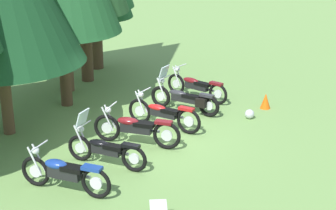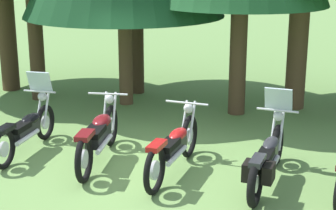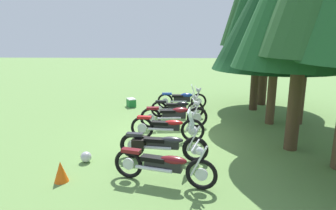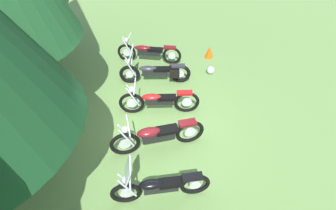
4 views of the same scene
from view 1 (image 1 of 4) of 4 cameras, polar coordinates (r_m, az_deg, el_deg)
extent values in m
plane|color=#6B934C|center=(14.98, -2.20, -3.17)|extent=(80.00, 80.00, 0.00)
torus|color=black|center=(12.55, -13.72, -6.77)|extent=(0.11, 0.72, 0.72)
cylinder|color=silver|center=(12.55, -13.72, -6.77)|extent=(0.06, 0.28, 0.28)
torus|color=black|center=(11.80, -7.55, -8.13)|extent=(0.11, 0.72, 0.72)
cylinder|color=silver|center=(11.80, -7.55, -8.13)|extent=(0.06, 0.28, 0.28)
cube|color=black|center=(12.10, -10.77, -6.95)|extent=(0.26, 0.76, 0.26)
ellipsoid|color=navy|center=(12.14, -11.67, -6.08)|extent=(0.31, 0.55, 0.20)
cube|color=black|center=(11.94, -9.95, -6.57)|extent=(0.29, 0.51, 0.10)
cube|color=navy|center=(11.68, -7.97, -6.57)|extent=(0.23, 0.45, 0.08)
cylinder|color=silver|center=(12.33, -13.83, -5.75)|extent=(0.06, 0.34, 0.65)
cylinder|color=silver|center=(12.45, -13.37, -5.43)|extent=(0.06, 0.34, 0.65)
cylinder|color=silver|center=(12.21, -13.42, -4.22)|extent=(0.67, 0.06, 0.04)
sphere|color=silver|center=(12.30, -13.72, -4.67)|extent=(0.18, 0.18, 0.17)
cylinder|color=silver|center=(12.18, -9.70, -7.22)|extent=(0.11, 0.76, 0.08)
torus|color=black|center=(13.55, -9.21, -4.47)|extent=(0.10, 0.67, 0.67)
cylinder|color=silver|center=(13.55, -9.21, -4.47)|extent=(0.05, 0.26, 0.26)
torus|color=black|center=(12.86, -3.58, -5.64)|extent=(0.10, 0.67, 0.67)
cylinder|color=silver|center=(12.86, -3.58, -5.64)|extent=(0.05, 0.26, 0.26)
cube|color=black|center=(13.15, -6.49, -4.67)|extent=(0.20, 0.74, 0.22)
ellipsoid|color=black|center=(13.19, -7.28, -3.98)|extent=(0.25, 0.53, 0.17)
cube|color=black|center=(13.01, -5.72, -4.41)|extent=(0.23, 0.49, 0.10)
cube|color=black|center=(12.76, -3.93, -4.28)|extent=(0.18, 0.44, 0.08)
cylinder|color=silver|center=(13.35, -9.23, -3.47)|extent=(0.05, 0.34, 0.65)
cylinder|color=silver|center=(13.46, -8.89, -3.25)|extent=(0.05, 0.34, 0.65)
cylinder|color=silver|center=(13.23, -8.85, -2.08)|extent=(0.63, 0.04, 0.04)
sphere|color=silver|center=(13.32, -9.15, -2.49)|extent=(0.17, 0.17, 0.17)
cylinder|color=silver|center=(13.20, -5.59, -4.89)|extent=(0.09, 0.74, 0.08)
cube|color=silver|center=(13.18, -8.96, -1.34)|extent=(0.44, 0.16, 0.39)
torus|color=black|center=(14.55, -6.42, -2.40)|extent=(0.17, 0.76, 0.75)
cylinder|color=silver|center=(14.55, -6.42, -2.40)|extent=(0.08, 0.30, 0.29)
torus|color=black|center=(13.98, -0.13, -3.23)|extent=(0.17, 0.76, 0.75)
cylinder|color=silver|center=(13.98, -0.13, -3.23)|extent=(0.08, 0.30, 0.29)
cube|color=black|center=(14.20, -3.35, -2.38)|extent=(0.31, 0.85, 0.26)
ellipsoid|color=maroon|center=(14.22, -4.23, -1.69)|extent=(0.35, 0.61, 0.20)
cube|color=black|center=(14.08, -2.48, -2.02)|extent=(0.32, 0.58, 0.10)
cube|color=maroon|center=(13.87, -0.45, -1.83)|extent=(0.25, 0.46, 0.08)
cylinder|color=silver|center=(14.34, -6.39, -1.46)|extent=(0.07, 0.34, 0.65)
cylinder|color=silver|center=(14.49, -6.10, -1.22)|extent=(0.07, 0.34, 0.65)
cylinder|color=silver|center=(14.27, -6.00, -0.11)|extent=(0.71, 0.10, 0.04)
sphere|color=silver|center=(14.35, -6.31, -0.52)|extent=(0.19, 0.19, 0.17)
cylinder|color=silver|center=(14.30, -2.44, -2.61)|extent=(0.16, 0.83, 0.08)
torus|color=black|center=(15.69, -2.99, -0.65)|extent=(0.18, 0.74, 0.74)
cylinder|color=silver|center=(15.69, -2.99, -0.65)|extent=(0.08, 0.30, 0.29)
torus|color=black|center=(14.93, 2.19, -1.73)|extent=(0.18, 0.74, 0.74)
cylinder|color=silver|center=(14.93, 2.19, -1.73)|extent=(0.08, 0.30, 0.29)
cube|color=black|center=(15.26, -0.47, -0.85)|extent=(0.29, 0.81, 0.21)
ellipsoid|color=#B21919|center=(15.32, -1.18, -0.25)|extent=(0.31, 0.59, 0.16)
cube|color=black|center=(15.12, 0.25, -0.65)|extent=(0.29, 0.55, 0.10)
cube|color=#B21919|center=(14.83, 1.93, -0.41)|extent=(0.23, 0.46, 0.08)
cylinder|color=silver|center=(15.50, -2.97, 0.26)|extent=(0.08, 0.34, 0.65)
cylinder|color=silver|center=(15.61, -2.68, 0.42)|extent=(0.08, 0.34, 0.65)
cylinder|color=silver|center=(15.40, -2.59, 1.47)|extent=(0.74, 0.12, 0.04)
sphere|color=silver|center=(15.49, -2.87, 1.11)|extent=(0.19, 0.19, 0.17)
cylinder|color=silver|center=(15.30, 0.33, -1.08)|extent=(0.17, 0.80, 0.08)
torus|color=black|center=(16.97, -0.77, 0.90)|extent=(0.20, 0.69, 0.68)
cylinder|color=silver|center=(16.97, -0.77, 0.90)|extent=(0.08, 0.26, 0.26)
torus|color=black|center=(16.20, 4.32, -0.10)|extent=(0.20, 0.69, 0.68)
cylinder|color=silver|center=(16.20, 4.32, -0.10)|extent=(0.08, 0.26, 0.26)
cube|color=black|center=(16.53, 1.72, 0.72)|extent=(0.29, 0.85, 0.21)
ellipsoid|color=#2D2D33|center=(16.60, 1.02, 1.28)|extent=(0.30, 0.62, 0.17)
cube|color=black|center=(16.40, 2.43, 0.91)|extent=(0.28, 0.58, 0.10)
cube|color=#2D2D33|center=(16.13, 4.09, 0.99)|extent=(0.22, 0.46, 0.08)
cylinder|color=silver|center=(16.79, -0.72, 1.76)|extent=(0.09, 0.34, 0.65)
cylinder|color=silver|center=(16.90, -0.48, 1.88)|extent=(0.09, 0.34, 0.65)
cylinder|color=silver|center=(16.70, -0.37, 2.88)|extent=(0.67, 0.12, 0.04)
sphere|color=silver|center=(16.78, -0.64, 2.53)|extent=(0.19, 0.19, 0.17)
cylinder|color=silver|center=(16.57, 2.46, 0.48)|extent=(0.19, 0.84, 0.08)
cube|color=silver|center=(16.66, -0.43, 3.48)|extent=(0.46, 0.21, 0.39)
cube|color=black|center=(16.13, 3.46, 0.20)|extent=(0.18, 0.34, 0.26)
cube|color=black|center=(16.37, 3.93, 0.50)|extent=(0.18, 0.34, 0.26)
torus|color=black|center=(18.20, 0.86, 2.24)|extent=(0.27, 0.69, 0.69)
cylinder|color=silver|center=(18.20, 0.86, 2.24)|extent=(0.12, 0.27, 0.27)
torus|color=black|center=(17.26, 5.27, 1.16)|extent=(0.27, 0.69, 0.69)
cylinder|color=silver|center=(17.26, 5.27, 1.16)|extent=(0.12, 0.27, 0.27)
cube|color=black|center=(17.69, 3.01, 2.02)|extent=(0.40, 0.85, 0.23)
ellipsoid|color=maroon|center=(17.78, 2.42, 2.60)|extent=(0.38, 0.63, 0.18)
cube|color=black|center=(17.52, 3.63, 2.21)|extent=(0.36, 0.59, 0.10)
cube|color=maroon|center=(17.20, 5.08, 2.25)|extent=(0.28, 0.47, 0.08)
cylinder|color=silver|center=(18.03, 0.88, 3.05)|extent=(0.13, 0.34, 0.65)
cylinder|color=silver|center=(18.13, 1.15, 3.15)|extent=(0.13, 0.34, 0.65)
cylinder|color=silver|center=(17.94, 1.22, 4.09)|extent=(0.68, 0.22, 0.04)
sphere|color=silver|center=(18.02, 0.99, 3.77)|extent=(0.21, 0.21, 0.17)
cylinder|color=silver|center=(17.70, 3.71, 1.74)|extent=(0.30, 0.83, 0.08)
cylinder|color=brown|center=(15.39, -16.62, 0.70)|extent=(0.32, 0.32, 2.05)
cylinder|color=#4C3823|center=(17.20, -10.76, 3.74)|extent=(0.37, 0.37, 2.36)
cylinder|color=brown|center=(18.55, -10.68, 5.51)|extent=(0.44, 0.44, 2.73)
cylinder|color=#4C3823|center=(19.59, -8.59, 6.31)|extent=(0.43, 0.43, 2.67)
cylinder|color=#4C3823|center=(21.22, -7.57, 6.50)|extent=(0.51, 0.51, 2.02)
cube|color=silver|center=(10.83, -1.01, -10.63)|extent=(0.61, 0.53, 0.04)
cone|color=#EA590F|center=(17.15, 10.19, 0.42)|extent=(0.32, 0.32, 0.48)
sphere|color=silver|center=(16.27, 8.54, -0.94)|extent=(0.28, 0.28, 0.28)
camera|label=2|loc=(15.22, 31.44, 7.89)|focal=58.21mm
camera|label=3|loc=(22.58, 7.57, 12.73)|focal=30.46mm
camera|label=4|loc=(9.72, -18.28, 16.60)|focal=28.24mm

